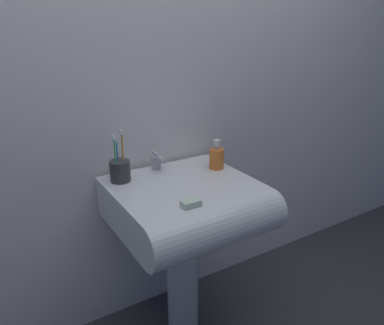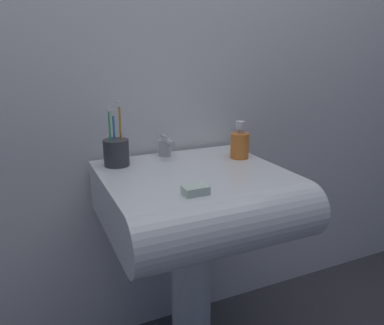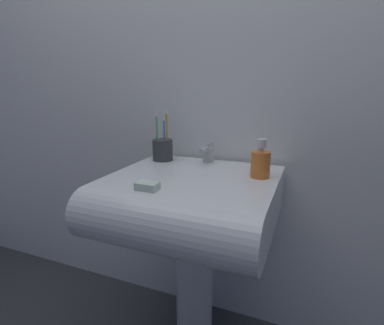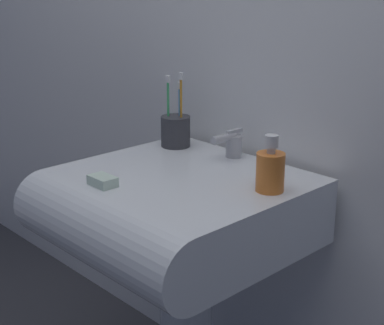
# 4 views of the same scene
# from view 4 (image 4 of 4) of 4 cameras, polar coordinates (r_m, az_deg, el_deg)

# --- Properties ---
(sink_basin) EXTENTS (0.58, 0.58, 0.17)m
(sink_basin) POSITION_cam_4_polar(r_m,az_deg,el_deg) (1.48, -2.40, -4.81)
(sink_basin) COLOR white
(sink_basin) RESTS_ON sink_pedestal
(faucet) EXTENTS (0.05, 0.11, 0.08)m
(faucet) POSITION_cam_4_polar(r_m,az_deg,el_deg) (1.62, 3.87, 1.83)
(faucet) COLOR #B7B7BC
(faucet) RESTS_ON sink_basin
(toothbrush_cup) EXTENTS (0.09, 0.09, 0.22)m
(toothbrush_cup) POSITION_cam_4_polar(r_m,az_deg,el_deg) (1.73, -1.60, 3.15)
(toothbrush_cup) COLOR #38383D
(toothbrush_cup) RESTS_ON sink_basin
(soap_bottle) EXTENTS (0.07, 0.07, 0.14)m
(soap_bottle) POSITION_cam_4_polar(r_m,az_deg,el_deg) (1.38, 7.60, -0.71)
(soap_bottle) COLOR orange
(soap_bottle) RESTS_ON sink_basin
(bar_soap) EXTENTS (0.07, 0.05, 0.02)m
(bar_soap) POSITION_cam_4_polar(r_m,az_deg,el_deg) (1.43, -8.66, -1.78)
(bar_soap) COLOR silver
(bar_soap) RESTS_ON sink_basin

